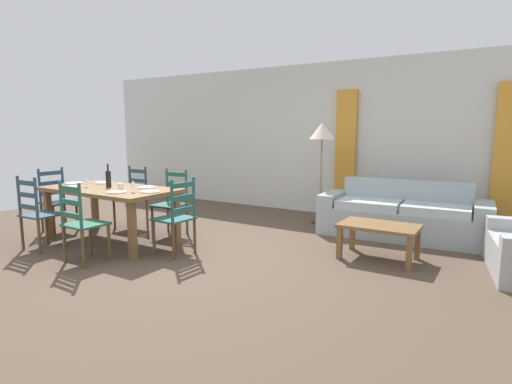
% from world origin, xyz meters
% --- Properties ---
extents(ground_plane, '(9.60, 9.60, 0.02)m').
position_xyz_m(ground_plane, '(0.00, 0.00, -0.01)').
color(ground_plane, brown).
extents(wall_far, '(9.60, 0.16, 2.70)m').
position_xyz_m(wall_far, '(0.00, 3.30, 1.35)').
color(wall_far, silver).
rests_on(wall_far, ground_plane).
extents(curtain_panel_left, '(0.35, 0.08, 2.20)m').
position_xyz_m(curtain_panel_left, '(0.85, 3.16, 1.10)').
color(curtain_panel_left, orange).
rests_on(curtain_panel_left, ground_plane).
extents(curtain_panel_right, '(0.35, 0.08, 2.20)m').
position_xyz_m(curtain_panel_right, '(3.25, 3.16, 1.10)').
color(curtain_panel_right, orange).
rests_on(curtain_panel_right, ground_plane).
extents(dining_table, '(1.90, 0.96, 0.75)m').
position_xyz_m(dining_table, '(-1.29, -0.12, 0.66)').
color(dining_table, brown).
rests_on(dining_table, ground_plane).
extents(dining_chair_near_left, '(0.44, 0.42, 0.96)m').
position_xyz_m(dining_chair_near_left, '(-1.75, -0.87, 0.48)').
color(dining_chair_near_left, '#2F4755').
rests_on(dining_chair_near_left, ground_plane).
extents(dining_chair_near_right, '(0.43, 0.41, 0.96)m').
position_xyz_m(dining_chair_near_right, '(-0.81, -0.90, 0.48)').
color(dining_chair_near_right, '#245C46').
rests_on(dining_chair_near_right, ground_plane).
extents(dining_chair_far_left, '(0.42, 0.40, 0.96)m').
position_xyz_m(dining_chair_far_left, '(-1.71, 0.64, 0.48)').
color(dining_chair_far_left, '#2B4454').
rests_on(dining_chair_far_left, ground_plane).
extents(dining_chair_far_right, '(0.44, 0.42, 0.96)m').
position_xyz_m(dining_chair_far_right, '(-0.85, 0.61, 0.48)').
color(dining_chair_far_right, '#245547').
rests_on(dining_chair_far_right, ground_plane).
extents(dining_chair_head_west, '(0.43, 0.45, 0.96)m').
position_xyz_m(dining_chair_head_west, '(-2.47, -0.15, 0.48)').
color(dining_chair_head_west, navy).
rests_on(dining_chair_head_west, ground_plane).
extents(dining_chair_head_east, '(0.43, 0.44, 0.96)m').
position_xyz_m(dining_chair_head_east, '(-0.10, -0.09, 0.48)').
color(dining_chair_head_east, '#225652').
rests_on(dining_chair_head_east, ground_plane).
extents(dinner_plate_near_left, '(0.24, 0.24, 0.02)m').
position_xyz_m(dinner_plate_near_left, '(-1.74, -0.37, 0.76)').
color(dinner_plate_near_left, white).
rests_on(dinner_plate_near_left, dining_table).
extents(fork_near_left, '(0.03, 0.17, 0.01)m').
position_xyz_m(fork_near_left, '(-1.89, -0.37, 0.75)').
color(fork_near_left, silver).
rests_on(fork_near_left, dining_table).
extents(dinner_plate_near_right, '(0.24, 0.24, 0.02)m').
position_xyz_m(dinner_plate_near_right, '(-0.84, -0.37, 0.76)').
color(dinner_plate_near_right, white).
rests_on(dinner_plate_near_right, dining_table).
extents(fork_near_right, '(0.02, 0.17, 0.01)m').
position_xyz_m(fork_near_right, '(-0.99, -0.37, 0.75)').
color(fork_near_right, silver).
rests_on(fork_near_right, dining_table).
extents(dinner_plate_far_left, '(0.24, 0.24, 0.02)m').
position_xyz_m(dinner_plate_far_left, '(-1.74, 0.13, 0.76)').
color(dinner_plate_far_left, white).
rests_on(dinner_plate_far_left, dining_table).
extents(fork_far_left, '(0.02, 0.17, 0.01)m').
position_xyz_m(fork_far_left, '(-1.89, 0.13, 0.75)').
color(fork_far_left, silver).
rests_on(fork_far_left, dining_table).
extents(dinner_plate_far_right, '(0.24, 0.24, 0.02)m').
position_xyz_m(dinner_plate_far_right, '(-0.84, 0.13, 0.76)').
color(dinner_plate_far_right, white).
rests_on(dinner_plate_far_right, dining_table).
extents(fork_far_right, '(0.02, 0.17, 0.01)m').
position_xyz_m(fork_far_right, '(-0.99, 0.13, 0.75)').
color(fork_far_right, silver).
rests_on(fork_far_right, dining_table).
extents(dinner_plate_head_west, '(0.24, 0.24, 0.02)m').
position_xyz_m(dinner_plate_head_west, '(-2.07, -0.12, 0.76)').
color(dinner_plate_head_west, white).
rests_on(dinner_plate_head_west, dining_table).
extents(fork_head_west, '(0.02, 0.17, 0.01)m').
position_xyz_m(fork_head_west, '(-2.22, -0.12, 0.75)').
color(fork_head_west, silver).
rests_on(fork_head_west, dining_table).
extents(dinner_plate_head_east, '(0.24, 0.24, 0.02)m').
position_xyz_m(dinner_plate_head_east, '(-0.51, -0.12, 0.76)').
color(dinner_plate_head_east, white).
rests_on(dinner_plate_head_east, dining_table).
extents(fork_head_east, '(0.03, 0.17, 0.01)m').
position_xyz_m(fork_head_east, '(-0.66, -0.12, 0.75)').
color(fork_head_east, silver).
rests_on(fork_head_east, dining_table).
extents(wine_bottle, '(0.07, 0.07, 0.32)m').
position_xyz_m(wine_bottle, '(-1.35, -0.08, 0.87)').
color(wine_bottle, black).
rests_on(wine_bottle, dining_table).
extents(wine_glass_near_left, '(0.06, 0.06, 0.16)m').
position_xyz_m(wine_glass_near_left, '(-1.61, -0.24, 0.86)').
color(wine_glass_near_left, white).
rests_on(wine_glass_near_left, dining_table).
extents(wine_glass_near_right, '(0.06, 0.06, 0.16)m').
position_xyz_m(wine_glass_near_right, '(-0.68, -0.24, 0.86)').
color(wine_glass_near_right, white).
rests_on(wine_glass_near_right, dining_table).
extents(coffee_cup_primary, '(0.07, 0.07, 0.09)m').
position_xyz_m(coffee_cup_primary, '(-0.97, -0.19, 0.80)').
color(coffee_cup_primary, beige).
rests_on(coffee_cup_primary, dining_table).
extents(couch, '(2.33, 0.94, 0.80)m').
position_xyz_m(couch, '(2.04, 2.27, 0.29)').
color(couch, '#9CAAAB').
rests_on(couch, ground_plane).
extents(coffee_table, '(0.90, 0.56, 0.42)m').
position_xyz_m(coffee_table, '(2.04, 1.05, 0.36)').
color(coffee_table, brown).
rests_on(coffee_table, ground_plane).
extents(standing_lamp, '(0.40, 0.40, 1.64)m').
position_xyz_m(standing_lamp, '(0.70, 2.45, 1.41)').
color(standing_lamp, '#332D28').
rests_on(standing_lamp, ground_plane).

